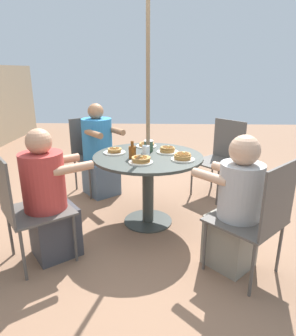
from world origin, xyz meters
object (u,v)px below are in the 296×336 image
at_px(diner_north, 49,201).
at_px(patio_chair_east, 258,215).
at_px(pancake_plate_b, 115,151).
at_px(patio_chair_north, 25,204).
at_px(diner_east, 235,209).
at_px(patio_table, 148,170).
at_px(patio_chair_west, 92,150).
at_px(diner_west, 99,154).
at_px(pancake_plate_a, 167,150).
at_px(drinking_glass_a, 146,152).
at_px(patio_chair_south, 222,154).
at_px(pancake_plate_e, 183,157).
at_px(coffee_cup, 148,146).
at_px(syrup_bottle, 132,152).
at_px(pancake_plate_c, 141,160).
at_px(pancake_plate_d, 146,145).

relative_size(diner_north, patio_chair_east, 1.18).
bearing_deg(pancake_plate_b, patio_chair_north, 143.41).
height_order(diner_east, pancake_plate_b, diner_east).
height_order(patio_table, patio_chair_east, patio_chair_east).
xyz_separation_m(patio_chair_west, diner_west, (-0.14, -0.12, -0.01)).
height_order(patio_table, pancake_plate_a, pancake_plate_a).
relative_size(patio_chair_north, patio_chair_west, 1.00).
distance_m(diner_west, drinking_glass_a, 1.09).
bearing_deg(patio_chair_north, diner_west, 130.80).
bearing_deg(patio_chair_south, patio_chair_west, 44.11).
bearing_deg(pancake_plate_b, patio_chair_south, -59.41).
bearing_deg(patio_chair_south, patio_chair_north, 88.23).
relative_size(pancake_plate_e, coffee_cup, 1.90).
bearing_deg(diner_west, patio_chair_north, 39.04).
bearing_deg(diner_east, syrup_bottle, 99.94).
relative_size(pancake_plate_a, pancake_plate_b, 1.00).
bearing_deg(coffee_cup, patio_chair_south, -54.00).
distance_m(patio_chair_east, syrup_bottle, 1.24).
bearing_deg(patio_chair_north, diner_east, 52.37).
bearing_deg(pancake_plate_a, patio_chair_west, 49.84).
distance_m(patio_chair_south, pancake_plate_a, 1.00).
bearing_deg(syrup_bottle, patio_chair_west, 31.27).
bearing_deg(pancake_plate_a, pancake_plate_b, 94.03).
height_order(patio_chair_south, syrup_bottle, patio_chair_south).
relative_size(pancake_plate_c, syrup_bottle, 1.32).
height_order(diner_north, patio_chair_south, diner_north).
bearing_deg(patio_chair_south, pancake_plate_e, 107.68).
xyz_separation_m(patio_table, drinking_glass_a, (-0.09, 0.01, 0.21)).
relative_size(pancake_plate_b, pancake_plate_e, 1.00).
xyz_separation_m(patio_chair_east, patio_chair_south, (1.64, -0.06, 0.00)).
relative_size(diner_west, pancake_plate_d, 5.18).
bearing_deg(diner_west, coffee_cup, 96.05).
xyz_separation_m(pancake_plate_a, pancake_plate_d, (0.24, 0.22, -0.01)).
bearing_deg(patio_chair_east, pancake_plate_a, 79.41).
xyz_separation_m(diner_west, pancake_plate_d, (-0.42, -0.61, 0.22)).
bearing_deg(drinking_glass_a, diner_east, -131.20).
distance_m(coffee_cup, drinking_glass_a, 0.24).
bearing_deg(pancake_plate_b, syrup_bottle, -132.06).
relative_size(patio_chair_north, diner_west, 0.82).
height_order(patio_chair_west, pancake_plate_e, patio_chair_west).
xyz_separation_m(diner_east, pancake_plate_e, (0.56, 0.37, 0.25)).
bearing_deg(drinking_glass_a, pancake_plate_b, 63.44).
height_order(patio_chair_south, coffee_cup, patio_chair_south).
relative_size(pancake_plate_b, pancake_plate_d, 1.00).
distance_m(patio_chair_south, pancake_plate_e, 1.12).
bearing_deg(diner_east, patio_chair_east, -90.00).
bearing_deg(patio_chair_south, diner_east, 131.11).
bearing_deg(patio_chair_west, syrup_bottle, 81.31).
relative_size(diner_west, pancake_plate_a, 5.18).
xyz_separation_m(diner_north, pancake_plate_d, (0.96, -0.75, 0.24)).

